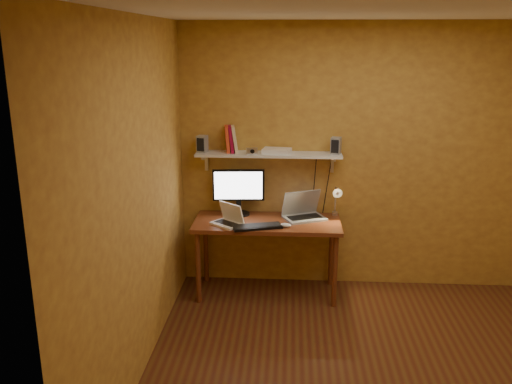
# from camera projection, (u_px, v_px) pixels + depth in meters

# --- Properties ---
(room) EXTENTS (3.44, 3.24, 2.64)m
(room) POSITION_uv_depth(u_px,v_px,m) (379.00, 208.00, 3.75)
(room) COLOR #573416
(room) RESTS_ON ground
(desk) EXTENTS (1.40, 0.60, 0.75)m
(desk) POSITION_uv_depth(u_px,v_px,m) (267.00, 230.00, 5.20)
(desk) COLOR brown
(desk) RESTS_ON ground
(wall_shelf) EXTENTS (1.40, 0.25, 0.21)m
(wall_shelf) POSITION_uv_depth(u_px,v_px,m) (269.00, 155.00, 5.20)
(wall_shelf) COLOR silver
(wall_shelf) RESTS_ON room
(monitor) EXTENTS (0.51, 0.23, 0.46)m
(monitor) POSITION_uv_depth(u_px,v_px,m) (239.00, 190.00, 5.31)
(monitor) COLOR black
(monitor) RESTS_ON desk
(laptop) EXTENTS (0.45, 0.40, 0.27)m
(laptop) POSITION_uv_depth(u_px,v_px,m) (303.00, 211.00, 5.26)
(laptop) COLOR gray
(laptop) RESTS_ON desk
(netbook) EXTENTS (0.34, 0.33, 0.21)m
(netbook) POSITION_uv_depth(u_px,v_px,m) (229.00, 219.00, 5.08)
(netbook) COLOR white
(netbook) RESTS_ON desk
(keyboard) EXTENTS (0.48, 0.27, 0.02)m
(keyboard) POSITION_uv_depth(u_px,v_px,m) (257.00, 227.00, 4.99)
(keyboard) COLOR black
(keyboard) RESTS_ON desk
(mouse) EXTENTS (0.12, 0.10, 0.04)m
(mouse) POSITION_uv_depth(u_px,v_px,m) (286.00, 225.00, 5.01)
(mouse) COLOR white
(mouse) RESTS_ON desk
(desk_lamp) EXTENTS (0.09, 0.23, 0.38)m
(desk_lamp) POSITION_uv_depth(u_px,v_px,m) (337.00, 198.00, 5.20)
(desk_lamp) COLOR silver
(desk_lamp) RESTS_ON desk
(speaker_left) EXTENTS (0.11, 0.11, 0.16)m
(speaker_left) POSITION_uv_depth(u_px,v_px,m) (202.00, 144.00, 5.21)
(speaker_left) COLOR gray
(speaker_left) RESTS_ON wall_shelf
(speaker_right) EXTENTS (0.11, 0.11, 0.16)m
(speaker_right) POSITION_uv_depth(u_px,v_px,m) (336.00, 146.00, 5.13)
(speaker_right) COLOR gray
(speaker_right) RESTS_ON wall_shelf
(books) EXTENTS (0.15, 0.18, 0.26)m
(books) POSITION_uv_depth(u_px,v_px,m) (231.00, 139.00, 5.20)
(books) COLOR #E64625
(books) RESTS_ON wall_shelf
(shelf_camera) EXTENTS (0.11, 0.07, 0.06)m
(shelf_camera) POSITION_uv_depth(u_px,v_px,m) (252.00, 151.00, 5.13)
(shelf_camera) COLOR silver
(shelf_camera) RESTS_ON wall_shelf
(router) EXTENTS (0.29, 0.22, 0.04)m
(router) POSITION_uv_depth(u_px,v_px,m) (277.00, 151.00, 5.19)
(router) COLOR white
(router) RESTS_ON wall_shelf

